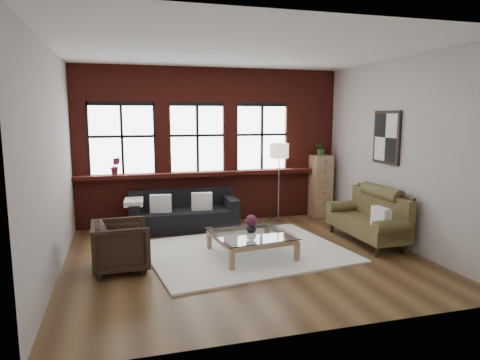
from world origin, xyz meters
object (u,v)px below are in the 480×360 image
object	(u,v)px
drawer_chest	(320,186)
floor_lamp	(279,179)
dark_sofa	(184,211)
armchair	(121,246)
coffee_table	(251,245)
vase	(251,228)
vintage_settee	(367,216)

from	to	relation	value
drawer_chest	floor_lamp	bearing A→B (deg)	-170.15
drawer_chest	dark_sofa	bearing A→B (deg)	-174.42
drawer_chest	armchair	bearing A→B (deg)	-151.96
armchair	coffee_table	distance (m)	2.01
vase	drawer_chest	size ratio (longest dim) A/B	0.12
vintage_settee	coffee_table	distance (m)	2.21
coffee_table	armchair	bearing A→B (deg)	-177.75
armchair	drawer_chest	bearing A→B (deg)	-64.59
vintage_settee	armchair	distance (m)	4.20
armchair	floor_lamp	world-z (taller)	floor_lamp
armchair	coffee_table	xyz separation A→B (m)	(2.00, 0.08, -0.18)
dark_sofa	floor_lamp	distance (m)	2.11
coffee_table	dark_sofa	bearing A→B (deg)	112.98
dark_sofa	floor_lamp	world-z (taller)	floor_lamp
vintage_settee	coffee_table	xyz separation A→B (m)	(-2.18, -0.16, -0.28)
dark_sofa	vase	world-z (taller)	dark_sofa
vintage_settee	armchair	bearing A→B (deg)	-176.68
vintage_settee	drawer_chest	size ratio (longest dim) A/B	1.29
dark_sofa	armchair	xyz separation A→B (m)	(-1.20, -1.98, -0.01)
armchair	drawer_chest	distance (m)	4.87
dark_sofa	vase	xyz separation A→B (m)	(0.81, -1.90, 0.09)
dark_sofa	drawer_chest	world-z (taller)	drawer_chest
vase	dark_sofa	bearing A→B (deg)	112.98
vintage_settee	armchair	xyz separation A→B (m)	(-4.19, -0.24, -0.11)
dark_sofa	vintage_settee	xyz separation A→B (m)	(2.99, -1.74, 0.09)
armchair	floor_lamp	bearing A→B (deg)	-59.62
armchair	drawer_chest	xyz separation A→B (m)	(4.29, 2.28, 0.32)
dark_sofa	coffee_table	size ratio (longest dim) A/B	1.76
dark_sofa	drawer_chest	size ratio (longest dim) A/B	1.53
armchair	coffee_table	world-z (taller)	armchair
dark_sofa	armchair	bearing A→B (deg)	-121.14
vintage_settee	vase	xyz separation A→B (m)	(-2.18, -0.16, -0.00)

